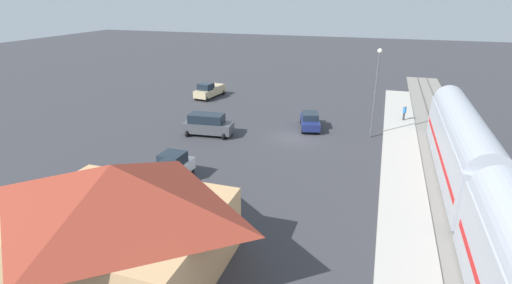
{
  "coord_description": "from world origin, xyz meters",
  "views": [
    {
      "loc": [
        -7.7,
        35.68,
        13.37
      ],
      "look_at": [
        2.42,
        4.82,
        1.0
      ],
      "focal_mm": 27.29,
      "sensor_mm": 36.0,
      "label": 1
    }
  ],
  "objects_px": {
    "pedestrian_on_platform": "(404,112)",
    "sedan_navy": "(310,121)",
    "suv_charcoal": "(208,124)",
    "light_pole_near_platform": "(376,84)",
    "station_building": "(118,217)",
    "pickup_tan": "(210,90)",
    "pickup_white": "(167,172)"
  },
  "relations": [
    {
      "from": "sedan_navy",
      "to": "suv_charcoal",
      "type": "xyz_separation_m",
      "value": [
        9.38,
        5.3,
        0.27
      ]
    },
    {
      "from": "station_building",
      "to": "light_pole_near_platform",
      "type": "distance_m",
      "value": 27.06
    },
    {
      "from": "station_building",
      "to": "sedan_navy",
      "type": "distance_m",
      "value": 25.88
    },
    {
      "from": "suv_charcoal",
      "to": "light_pole_near_platform",
      "type": "relative_size",
      "value": 0.58
    },
    {
      "from": "suv_charcoal",
      "to": "light_pole_near_platform",
      "type": "xyz_separation_m",
      "value": [
        -15.65,
        -4.51,
        4.24
      ]
    },
    {
      "from": "pedestrian_on_platform",
      "to": "suv_charcoal",
      "type": "relative_size",
      "value": 0.34
    },
    {
      "from": "pedestrian_on_platform",
      "to": "light_pole_near_platform",
      "type": "bearing_deg",
      "value": 61.89
    },
    {
      "from": "pickup_white",
      "to": "light_pole_near_platform",
      "type": "xyz_separation_m",
      "value": [
        -13.99,
        -15.36,
        4.36
      ]
    },
    {
      "from": "sedan_navy",
      "to": "suv_charcoal",
      "type": "height_order",
      "value": "suv_charcoal"
    },
    {
      "from": "station_building",
      "to": "pedestrian_on_platform",
      "type": "height_order",
      "value": "station_building"
    },
    {
      "from": "station_building",
      "to": "suv_charcoal",
      "type": "bearing_deg",
      "value": -77.45
    },
    {
      "from": "pickup_white",
      "to": "pickup_tan",
      "type": "relative_size",
      "value": 0.97
    },
    {
      "from": "suv_charcoal",
      "to": "light_pole_near_platform",
      "type": "distance_m",
      "value": 16.83
    },
    {
      "from": "pickup_tan",
      "to": "light_pole_near_platform",
      "type": "xyz_separation_m",
      "value": [
        -21.9,
        9.61,
        4.36
      ]
    },
    {
      "from": "pickup_white",
      "to": "suv_charcoal",
      "type": "xyz_separation_m",
      "value": [
        1.66,
        -10.85,
        0.12
      ]
    },
    {
      "from": "station_building",
      "to": "suv_charcoal",
      "type": "xyz_separation_m",
      "value": [
        4.45,
        -20.01,
        -1.92
      ]
    },
    {
      "from": "pedestrian_on_platform",
      "to": "pickup_tan",
      "type": "relative_size",
      "value": 0.3
    },
    {
      "from": "pedestrian_on_platform",
      "to": "light_pole_near_platform",
      "type": "relative_size",
      "value": 0.2
    },
    {
      "from": "station_building",
      "to": "pickup_tan",
      "type": "distance_m",
      "value": 35.83
    },
    {
      "from": "suv_charcoal",
      "to": "light_pole_near_platform",
      "type": "bearing_deg",
      "value": -163.93
    },
    {
      "from": "station_building",
      "to": "pickup_white",
      "type": "bearing_deg",
      "value": -73.07
    },
    {
      "from": "suv_charcoal",
      "to": "pedestrian_on_platform",
      "type": "bearing_deg",
      "value": -150.83
    },
    {
      "from": "pedestrian_on_platform",
      "to": "sedan_navy",
      "type": "bearing_deg",
      "value": 28.89
    },
    {
      "from": "pedestrian_on_platform",
      "to": "sedan_navy",
      "type": "height_order",
      "value": "pedestrian_on_platform"
    },
    {
      "from": "pickup_white",
      "to": "pickup_tan",
      "type": "distance_m",
      "value": 26.19
    },
    {
      "from": "sedan_navy",
      "to": "pickup_white",
      "type": "xyz_separation_m",
      "value": [
        7.72,
        16.15,
        0.15
      ]
    },
    {
      "from": "sedan_navy",
      "to": "light_pole_near_platform",
      "type": "distance_m",
      "value": 7.77
    },
    {
      "from": "station_building",
      "to": "pedestrian_on_platform",
      "type": "relative_size",
      "value": 6.33
    },
    {
      "from": "pedestrian_on_platform",
      "to": "sedan_navy",
      "type": "relative_size",
      "value": 0.36
    },
    {
      "from": "pickup_white",
      "to": "pickup_tan",
      "type": "height_order",
      "value": "same"
    },
    {
      "from": "pickup_tan",
      "to": "suv_charcoal",
      "type": "distance_m",
      "value": 15.44
    },
    {
      "from": "pickup_tan",
      "to": "pickup_white",
      "type": "bearing_deg",
      "value": 107.58
    }
  ]
}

